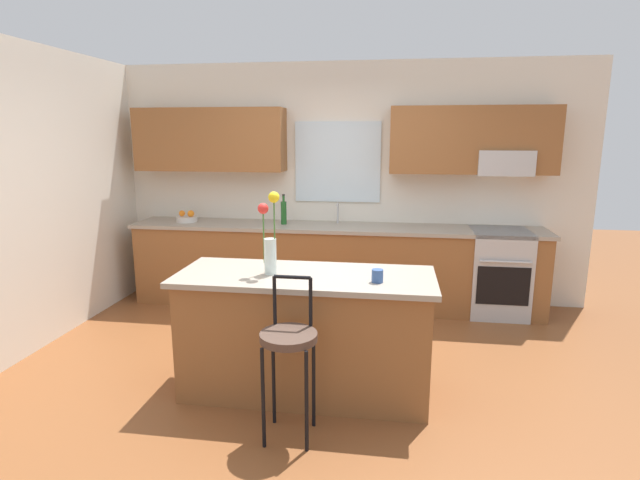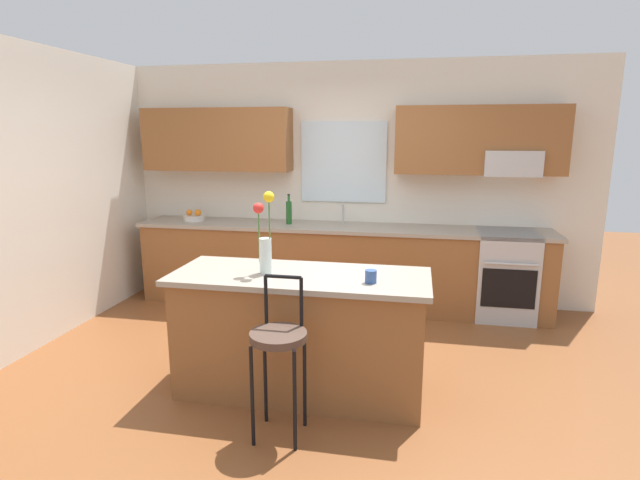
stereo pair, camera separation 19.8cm
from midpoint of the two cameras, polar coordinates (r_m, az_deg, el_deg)
name	(u,v)px [view 1 (the left image)]	position (r m, az deg, el deg)	size (l,w,h in m)	color
ground_plane	(309,374)	(4.19, -2.70, -15.10)	(14.00, 14.00, 0.00)	brown
wall_left	(31,199)	(5.18, -31.24, 4.09)	(0.12, 4.60, 2.70)	silver
back_wall_assembly	(340,170)	(5.70, 1.37, 8.01)	(5.60, 0.50, 2.70)	silver
counter_run	(334,265)	(5.60, 0.61, -2.91)	(4.56, 0.64, 0.92)	brown
sink_faucet	(338,211)	(5.61, 1.03, 3.34)	(0.02, 0.13, 0.23)	#B7BABC
oven_range	(498,273)	(5.62, 18.80, -3.57)	(0.60, 0.64, 0.92)	#B7BABC
kitchen_island	(305,333)	(3.76, -3.21, -10.65)	(1.87, 0.75, 0.92)	brown
bar_stool_near	(289,344)	(3.17, -5.42, -11.80)	(0.36, 0.36, 1.04)	black
flower_vase	(270,239)	(3.58, -7.37, 0.05)	(0.16, 0.09, 0.60)	silver
mug_ceramic	(377,276)	(3.41, 4.96, -4.13)	(0.08, 0.08, 0.09)	#33518C
fruit_bowl_oranges	(187,218)	(5.97, -15.99, 2.44)	(0.24, 0.24, 0.13)	silver
bottle_olive_oil	(284,212)	(5.58, -5.21, 3.21)	(0.06, 0.06, 0.34)	#1E5923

